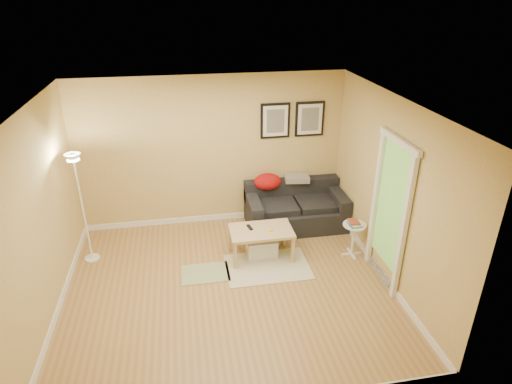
% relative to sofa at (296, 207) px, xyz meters
% --- Properties ---
extents(floor, '(4.50, 4.50, 0.00)m').
position_rel_sofa_xyz_m(floor, '(-1.38, -1.53, -0.38)').
color(floor, '#A07E44').
rests_on(floor, ground).
extents(ceiling, '(4.50, 4.50, 0.00)m').
position_rel_sofa_xyz_m(ceiling, '(-1.38, -1.53, 2.23)').
color(ceiling, white).
rests_on(ceiling, wall_back).
extents(wall_back, '(4.50, 0.00, 4.50)m').
position_rel_sofa_xyz_m(wall_back, '(-1.38, 0.47, 0.92)').
color(wall_back, tan).
rests_on(wall_back, ground).
extents(wall_front, '(4.50, 0.00, 4.50)m').
position_rel_sofa_xyz_m(wall_front, '(-1.38, -3.53, 0.92)').
color(wall_front, tan).
rests_on(wall_front, ground).
extents(wall_left, '(0.00, 4.00, 4.00)m').
position_rel_sofa_xyz_m(wall_left, '(-3.63, -1.53, 0.92)').
color(wall_left, tan).
rests_on(wall_left, ground).
extents(wall_right, '(0.00, 4.00, 4.00)m').
position_rel_sofa_xyz_m(wall_right, '(0.87, -1.53, 0.92)').
color(wall_right, tan).
rests_on(wall_right, ground).
extents(baseboard_back, '(4.50, 0.02, 0.10)m').
position_rel_sofa_xyz_m(baseboard_back, '(-1.38, 0.46, -0.33)').
color(baseboard_back, white).
rests_on(baseboard_back, ground).
extents(baseboard_left, '(0.02, 4.00, 0.10)m').
position_rel_sofa_xyz_m(baseboard_left, '(-3.62, -1.53, -0.33)').
color(baseboard_left, white).
rests_on(baseboard_left, ground).
extents(baseboard_right, '(0.02, 4.00, 0.10)m').
position_rel_sofa_xyz_m(baseboard_right, '(0.86, -1.53, -0.33)').
color(baseboard_right, white).
rests_on(baseboard_right, ground).
extents(sofa, '(1.70, 0.90, 0.75)m').
position_rel_sofa_xyz_m(sofa, '(0.00, 0.00, 0.00)').
color(sofa, black).
rests_on(sofa, ground).
extents(red_throw, '(0.48, 0.36, 0.28)m').
position_rel_sofa_xyz_m(red_throw, '(-0.46, 0.26, 0.40)').
color(red_throw, '#A5100F').
rests_on(red_throw, sofa).
extents(plaid_throw, '(0.45, 0.32, 0.10)m').
position_rel_sofa_xyz_m(plaid_throw, '(0.08, 0.29, 0.41)').
color(plaid_throw, tan).
rests_on(plaid_throw, sofa).
extents(framed_print_left, '(0.50, 0.04, 0.60)m').
position_rel_sofa_xyz_m(framed_print_left, '(-0.30, 0.45, 1.43)').
color(framed_print_left, black).
rests_on(framed_print_left, wall_back).
extents(framed_print_right, '(0.50, 0.04, 0.60)m').
position_rel_sofa_xyz_m(framed_print_right, '(0.30, 0.45, 1.43)').
color(framed_print_right, black).
rests_on(framed_print_right, wall_back).
extents(area_rug, '(1.25, 0.85, 0.01)m').
position_rel_sofa_xyz_m(area_rug, '(-0.74, -1.14, -0.37)').
color(area_rug, beige).
rests_on(area_rug, ground).
extents(green_runner, '(0.70, 0.50, 0.01)m').
position_rel_sofa_xyz_m(green_runner, '(-1.67, -1.14, -0.37)').
color(green_runner, '#668C4C').
rests_on(green_runner, ground).
extents(coffee_table, '(1.02, 0.69, 0.48)m').
position_rel_sofa_xyz_m(coffee_table, '(-0.78, -0.84, -0.14)').
color(coffee_table, tan).
rests_on(coffee_table, ground).
extents(remote_control, '(0.08, 0.17, 0.02)m').
position_rel_sofa_xyz_m(remote_control, '(-0.94, -0.75, 0.11)').
color(remote_control, black).
rests_on(remote_control, coffee_table).
extents(tape_roll, '(0.07, 0.07, 0.03)m').
position_rel_sofa_xyz_m(tape_roll, '(-0.65, -0.90, 0.12)').
color(tape_roll, yellow).
rests_on(tape_roll, coffee_table).
extents(storage_bin, '(0.48, 0.35, 0.30)m').
position_rel_sofa_xyz_m(storage_bin, '(-0.76, -0.80, -0.23)').
color(storage_bin, white).
rests_on(storage_bin, ground).
extents(side_table, '(0.36, 0.36, 0.55)m').
position_rel_sofa_xyz_m(side_table, '(0.64, -1.05, -0.10)').
color(side_table, white).
rests_on(side_table, ground).
extents(book_stack, '(0.24, 0.27, 0.07)m').
position_rel_sofa_xyz_m(book_stack, '(0.62, -1.06, 0.21)').
color(book_stack, teal).
rests_on(book_stack, side_table).
extents(floor_lamp, '(0.23, 0.23, 1.75)m').
position_rel_sofa_xyz_m(floor_lamp, '(-3.38, -0.45, 0.45)').
color(floor_lamp, white).
rests_on(floor_lamp, ground).
extents(doorway, '(0.12, 1.01, 2.13)m').
position_rel_sofa_xyz_m(doorway, '(0.82, -1.68, 0.65)').
color(doorway, white).
rests_on(doorway, ground).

